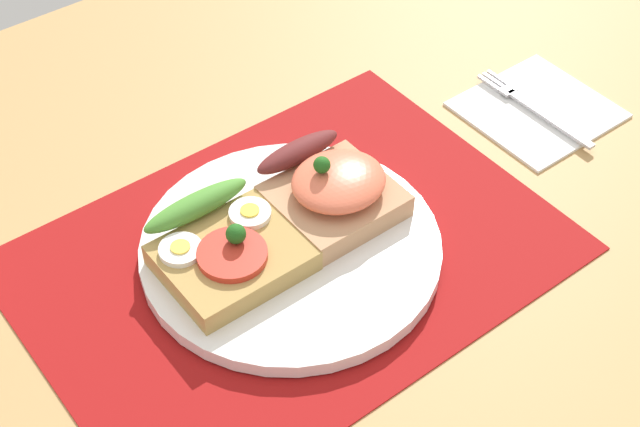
% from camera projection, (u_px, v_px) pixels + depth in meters
% --- Properties ---
extents(ground_plane, '(1.20, 0.90, 0.03)m').
position_uv_depth(ground_plane, '(291.00, 269.00, 0.77)').
color(ground_plane, tan).
extents(placemat, '(0.43, 0.31, 0.00)m').
position_uv_depth(placemat, '(291.00, 255.00, 0.76)').
color(placemat, maroon).
rests_on(placemat, ground_plane).
extents(plate, '(0.24, 0.24, 0.01)m').
position_uv_depth(plate, '(291.00, 248.00, 0.75)').
color(plate, white).
rests_on(plate, placemat).
extents(sandwich_egg_tomato, '(0.11, 0.11, 0.04)m').
position_uv_depth(sandwich_egg_tomato, '(227.00, 249.00, 0.72)').
color(sandwich_egg_tomato, '#B08C4B').
rests_on(sandwich_egg_tomato, plate).
extents(sandwich_salmon, '(0.10, 0.11, 0.06)m').
position_uv_depth(sandwich_salmon, '(332.00, 189.00, 0.76)').
color(sandwich_salmon, tan).
rests_on(sandwich_salmon, plate).
extents(napkin, '(0.13, 0.12, 0.01)m').
position_uv_depth(napkin, '(537.00, 109.00, 0.89)').
color(napkin, white).
rests_on(napkin, ground_plane).
extents(fork, '(0.02, 0.14, 0.00)m').
position_uv_depth(fork, '(532.00, 106.00, 0.88)').
color(fork, '#B7B7BC').
rests_on(fork, napkin).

